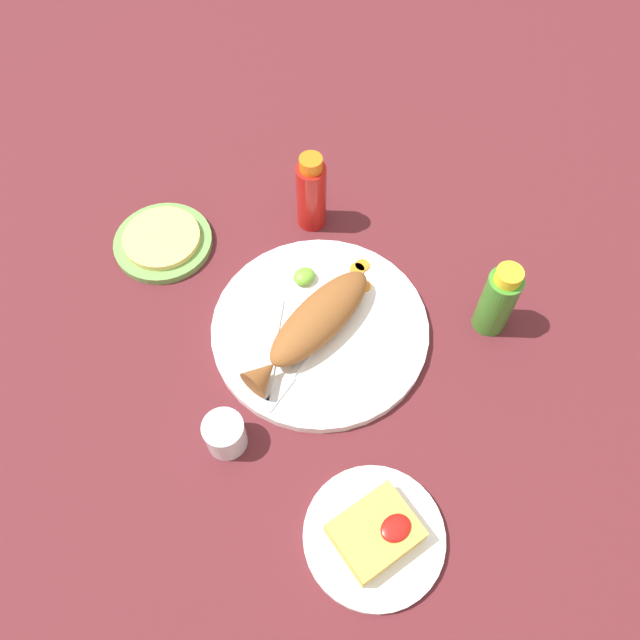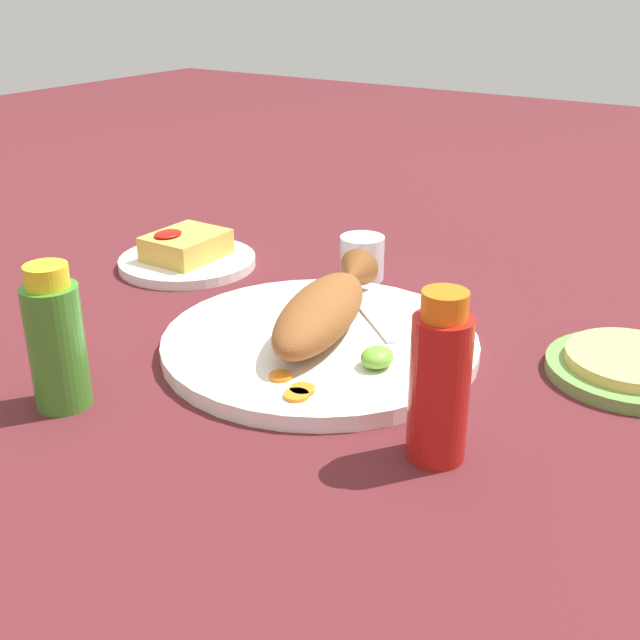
{
  "view_description": "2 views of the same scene",
  "coord_description": "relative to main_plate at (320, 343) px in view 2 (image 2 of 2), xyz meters",
  "views": [
    {
      "loc": [
        -0.29,
        -0.43,
        0.91
      ],
      "look_at": [
        0.0,
        0.0,
        0.04
      ],
      "focal_mm": 35.0,
      "sensor_mm": 36.0,
      "label": 1
    },
    {
      "loc": [
        0.69,
        0.46,
        0.41
      ],
      "look_at": [
        0.0,
        0.0,
        0.04
      ],
      "focal_mm": 45.0,
      "sensor_mm": 36.0,
      "label": 2
    }
  ],
  "objects": [
    {
      "name": "hot_sauce_bottle_green",
      "position": [
        0.24,
        -0.15,
        0.06
      ],
      "size": [
        0.06,
        0.06,
        0.15
      ],
      "color": "#3D8428",
      "rests_on": "ground_plane"
    },
    {
      "name": "carrot_slice_near",
      "position": [
        0.11,
        0.02,
        0.01
      ],
      "size": [
        0.02,
        0.02,
        0.0
      ],
      "primitive_type": "cylinder",
      "color": "orange",
      "rests_on": "main_plate"
    },
    {
      "name": "lime_wedge_main",
      "position": [
        0.03,
        0.09,
        0.02
      ],
      "size": [
        0.04,
        0.03,
        0.02
      ],
      "primitive_type": "ellipsoid",
      "color": "#6BB233",
      "rests_on": "main_plate"
    },
    {
      "name": "tortilla_plate",
      "position": [
        -0.13,
        0.31,
        -0.0
      ],
      "size": [
        0.18,
        0.18,
        0.01
      ],
      "primitive_type": "cylinder",
      "color": "#6B9E4C",
      "rests_on": "ground_plane"
    },
    {
      "name": "fries_pile",
      "position": [
        -0.13,
        -0.32,
        0.02
      ],
      "size": [
        0.11,
        0.09,
        0.04
      ],
      "color": "gold",
      "rests_on": "side_plate_fries"
    },
    {
      "name": "fork_near",
      "position": [
        -0.08,
        -0.05,
        0.01
      ],
      "size": [
        0.18,
        0.08,
        0.0
      ],
      "rotation": [
        0.0,
        0.0,
        3.52
      ],
      "color": "silver",
      "rests_on": "main_plate"
    },
    {
      "name": "main_plate",
      "position": [
        0.0,
        0.0,
        0.0
      ],
      "size": [
        0.36,
        0.36,
        0.02
      ],
      "primitive_type": "cylinder",
      "color": "white",
      "rests_on": "ground_plane"
    },
    {
      "name": "hot_sauce_bottle_red",
      "position": [
        0.12,
        0.21,
        0.07
      ],
      "size": [
        0.05,
        0.05,
        0.16
      ],
      "color": "#B21914",
      "rests_on": "ground_plane"
    },
    {
      "name": "side_plate_fries",
      "position": [
        -0.13,
        -0.32,
        -0.0
      ],
      "size": [
        0.2,
        0.2,
        0.01
      ],
      "primitive_type": "cylinder",
      "color": "white",
      "rests_on": "ground_plane"
    },
    {
      "name": "carrot_slice_far",
      "position": [
        0.13,
        0.06,
        0.01
      ],
      "size": [
        0.03,
        0.03,
        0.0
      ],
      "primitive_type": "cylinder",
      "color": "orange",
      "rests_on": "main_plate"
    },
    {
      "name": "salt_cup",
      "position": [
        -0.23,
        -0.08,
        0.02
      ],
      "size": [
        0.06,
        0.06,
        0.06
      ],
      "color": "silver",
      "rests_on": "ground_plane"
    },
    {
      "name": "carrot_slice_mid",
      "position": [
        0.12,
        0.06,
        0.01
      ],
      "size": [
        0.03,
        0.03,
        0.0
      ],
      "primitive_type": "cylinder",
      "color": "orange",
      "rests_on": "main_plate"
    },
    {
      "name": "ground_plane",
      "position": [
        0.0,
        0.0,
        -0.01
      ],
      "size": [
        4.0,
        4.0,
        0.0
      ],
      "primitive_type": "plane",
      "color": "#561E23"
    },
    {
      "name": "fried_fish",
      "position": [
        -0.02,
        -0.0,
        0.04
      ],
      "size": [
        0.28,
        0.13,
        0.06
      ],
      "rotation": [
        0.0,
        0.0,
        0.26
      ],
      "color": "brown",
      "rests_on": "main_plate"
    },
    {
      "name": "tortilla_stack",
      "position": [
        -0.13,
        0.31,
        0.01
      ],
      "size": [
        0.14,
        0.14,
        0.01
      ],
      "primitive_type": "cylinder",
      "color": "#E0C666",
      "rests_on": "tortilla_plate"
    },
    {
      "name": "fork_far",
      "position": [
        -0.1,
        -0.0,
        0.01
      ],
      "size": [
        0.13,
        0.15,
        0.0
      ],
      "rotation": [
        0.0,
        0.0,
        3.99
      ],
      "color": "silver",
      "rests_on": "main_plate"
    }
  ]
}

